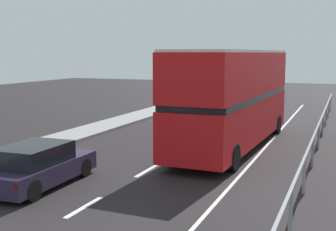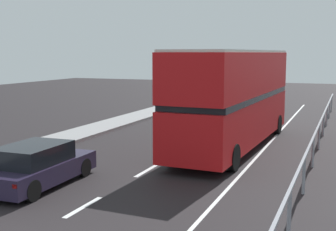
# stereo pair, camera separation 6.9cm
# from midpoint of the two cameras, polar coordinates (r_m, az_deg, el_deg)

# --- Properties ---
(lane_paint_markings) EXTENTS (3.42, 46.00, 0.01)m
(lane_paint_markings) POSITION_cam_midpoint_polar(r_m,az_deg,el_deg) (16.45, 4.97, -7.04)
(lane_paint_markings) COLOR silver
(lane_paint_markings) RESTS_ON ground
(bridge_side_railing) EXTENTS (0.10, 42.00, 1.16)m
(bridge_side_railing) POSITION_cam_midpoint_polar(r_m,az_deg,el_deg) (15.99, 17.35, -4.37)
(bridge_side_railing) COLOR gray
(bridge_side_railing) RESTS_ON ground
(double_decker_bus_red) EXTENTS (2.99, 11.48, 4.34)m
(double_decker_bus_red) POSITION_cam_midpoint_polar(r_m,az_deg,el_deg) (20.48, 8.37, 2.44)
(double_decker_bus_red) COLOR red
(double_decker_bus_red) RESTS_ON ground
(hatchback_car_near) EXTENTS (1.94, 4.28, 1.36)m
(hatchback_car_near) POSITION_cam_midpoint_polar(r_m,az_deg,el_deg) (15.17, -15.99, -6.06)
(hatchback_car_near) COLOR #241D34
(hatchback_car_near) RESTS_ON ground
(sedan_car_ahead) EXTENTS (1.85, 4.15, 1.35)m
(sedan_car_ahead) POSITION_cam_midpoint_polar(r_m,az_deg,el_deg) (32.55, 5.76, 1.50)
(sedan_car_ahead) COLOR #1B2337
(sedan_car_ahead) RESTS_ON ground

